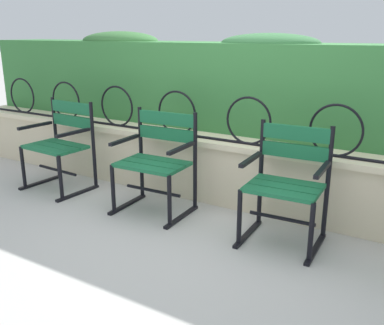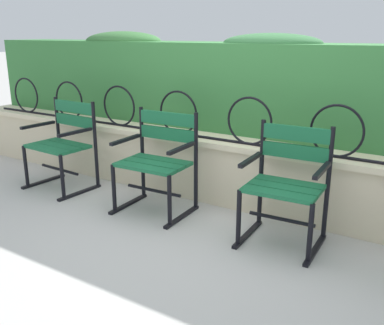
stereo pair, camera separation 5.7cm
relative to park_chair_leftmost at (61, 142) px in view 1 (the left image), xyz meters
The scene contains 7 objects.
ground_plane 1.70m from the park_chair_leftmost, ahead, with size 60.00×60.00×0.00m, color #B7B5AF.
stone_wall 1.72m from the park_chair_leftmost, 18.10° to the left, with size 6.94×0.41×0.59m.
iron_arch_fence 1.57m from the park_chair_leftmost, 17.16° to the left, with size 6.41×0.02×0.42m.
hedge_row 2.01m from the park_chair_leftmost, 32.51° to the left, with size 6.80×0.66×0.97m.
park_chair_leftmost is the anchor object (origin of this frame).
park_chair_centre_left 1.16m from the park_chair_leftmost, ahead, with size 0.64×0.55×0.88m.
park_chair_centre_right 2.34m from the park_chair_leftmost, ahead, with size 0.59×0.55×0.88m.
Camera 1 is at (1.71, -2.73, 1.53)m, focal length 40.88 mm.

